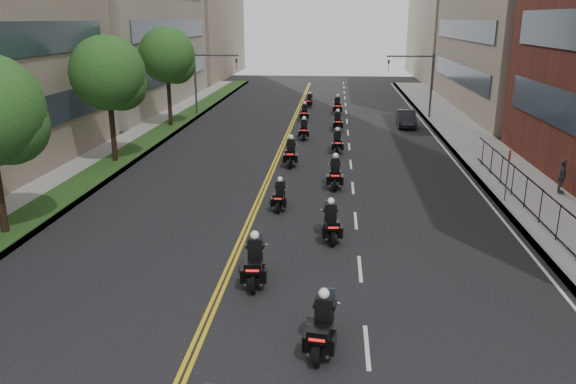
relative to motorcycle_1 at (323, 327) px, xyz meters
name	(u,v)px	position (x,y,z in m)	size (l,w,h in m)	color
sidewalk_right	(499,166)	(10.01, 20.21, -0.61)	(4.00, 90.00, 0.15)	gray
sidewalk_left	(110,158)	(-13.99, 20.21, -0.61)	(4.00, 90.00, 0.15)	gray
grass_strip	(122,157)	(-13.19, 20.21, -0.52)	(2.00, 90.00, 0.04)	#1A3E16
iron_fence	(568,232)	(9.01, 7.21, 0.21)	(0.05, 28.00, 1.50)	black
street_trees	(69,90)	(-13.04, 13.82, 4.44)	(4.40, 38.40, 7.98)	#2E2014
traffic_signal_right	(421,76)	(7.55, 37.21, 3.01)	(4.09, 0.20, 5.60)	#3F3F44
traffic_signal_left	(206,75)	(-11.53, 37.21, 3.01)	(4.09, 0.20, 5.60)	#3F3F44
motorcycle_1	(323,327)	(0.00, 0.00, 0.00)	(0.71, 2.36, 1.75)	black
motorcycle_2	(255,263)	(-2.37, 3.83, 0.02)	(0.62, 2.45, 1.80)	black
motorcycle_3	(331,223)	(0.13, 7.94, -0.01)	(0.66, 2.32, 1.71)	black
motorcycle_4	(280,196)	(-2.29, 11.55, -0.09)	(0.48, 2.06, 1.52)	black
motorcycle_5	(335,174)	(0.26, 15.27, 0.03)	(0.56, 2.47, 1.82)	black
motorcycle_6	(291,153)	(-2.42, 19.69, 0.04)	(0.59, 2.52, 1.86)	black
motorcycle_7	(337,143)	(0.37, 23.38, -0.03)	(0.54, 2.26, 1.67)	black
motorcycle_8	(304,130)	(-2.08, 27.50, -0.03)	(0.53, 2.27, 1.67)	black
motorcycle_9	(338,122)	(0.39, 31.10, -0.02)	(0.55, 2.31, 1.70)	black
motorcycle_10	(305,113)	(-2.45, 35.11, -0.03)	(0.52, 2.28, 1.68)	black
motorcycle_11	(337,106)	(0.36, 38.96, 0.04)	(0.58, 2.50, 1.85)	black
motorcycle_12	(309,101)	(-2.42, 42.76, -0.07)	(0.63, 2.11, 1.56)	black
parked_sedan	(406,119)	(6.01, 33.19, -0.03)	(1.40, 4.03, 1.33)	black
pedestrian_c	(562,177)	(11.51, 14.69, 0.32)	(1.01, 0.42, 1.73)	#44434B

